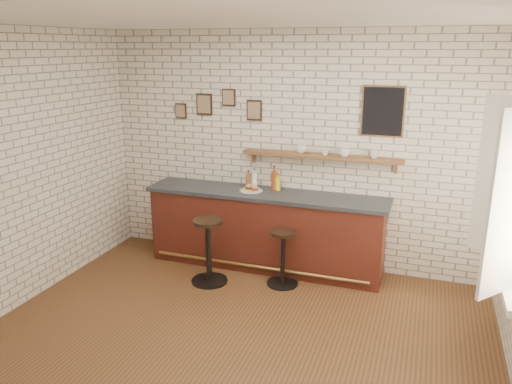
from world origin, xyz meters
TOP-DOWN VIEW (x-y plane):
  - ground at (0.00, 0.00)m, footprint 5.00×5.00m
  - bar_counter at (-0.25, 1.70)m, footprint 3.10×0.65m
  - sandwich_plate at (-0.44, 1.69)m, footprint 0.28×0.28m
  - ciabatta_sandwich at (-0.43, 1.69)m, footprint 0.20×0.14m
  - potato_chips at (-0.45, 1.69)m, footprint 0.26×0.19m
  - bitters_bottle_brown at (-0.53, 1.84)m, footprint 0.07×0.07m
  - bitters_bottle_white at (-0.45, 1.84)m, footprint 0.07×0.07m
  - bitters_bottle_amber at (-0.18, 1.84)m, footprint 0.08×0.08m
  - condiment_bottle_yellow at (-0.13, 1.84)m, footprint 0.07×0.07m
  - bar_stool_left at (-0.75, 1.03)m, footprint 0.45×0.45m
  - bar_stool_right at (0.12, 1.26)m, footprint 0.38×0.38m
  - wall_shelf at (0.40, 1.90)m, footprint 2.00×0.18m
  - shelf_cup_a at (0.14, 1.90)m, footprint 0.17×0.17m
  - shelf_cup_b at (0.45, 1.90)m, footprint 0.13×0.13m
  - shelf_cup_c at (0.69, 1.90)m, footprint 0.13×0.13m
  - shelf_cup_d at (1.05, 1.90)m, footprint 0.11×0.11m
  - back_wall_decor at (0.23, 1.98)m, footprint 2.96×0.02m
  - window_sill at (2.40, 0.30)m, footprint 0.20×1.35m
  - book_lower at (2.38, 0.29)m, footprint 0.20×0.26m
  - book_upper at (2.38, 0.25)m, footprint 0.23×0.26m

SIDE VIEW (x-z plane):
  - ground at x=0.00m, z-range 0.00..0.00m
  - bar_stool_right at x=0.12m, z-range 0.02..0.71m
  - bar_stool_left at x=-0.75m, z-range 0.03..0.83m
  - bar_counter at x=-0.25m, z-range 0.00..1.01m
  - window_sill at x=2.40m, z-range 0.87..0.93m
  - book_lower at x=2.38m, z-range 0.93..0.95m
  - book_upper at x=2.38m, z-range 0.95..0.97m
  - sandwich_plate at x=-0.44m, z-range 1.01..1.02m
  - potato_chips at x=-0.45m, z-range 1.02..1.02m
  - ciabatta_sandwich at x=-0.43m, z-range 1.02..1.09m
  - condiment_bottle_yellow at x=-0.13m, z-range 0.99..1.21m
  - bitters_bottle_brown at x=-0.53m, z-range 0.99..1.22m
  - bitters_bottle_white at x=-0.45m, z-range 0.99..1.24m
  - bitters_bottle_amber at x=-0.18m, z-range 0.98..1.30m
  - wall_shelf at x=0.40m, z-range 1.39..1.57m
  - shelf_cup_b at x=0.45m, z-range 1.50..1.59m
  - shelf_cup_d at x=1.05m, z-range 1.50..1.59m
  - shelf_cup_c at x=0.69m, z-range 1.50..1.60m
  - shelf_cup_a at x=0.14m, z-range 1.50..1.60m
  - back_wall_decor at x=0.23m, z-range 1.77..2.33m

